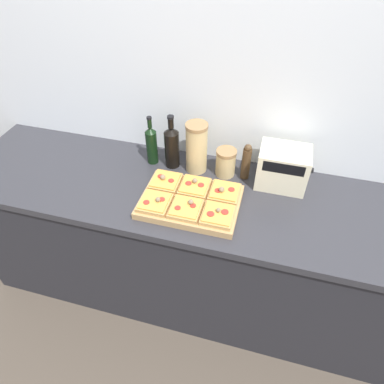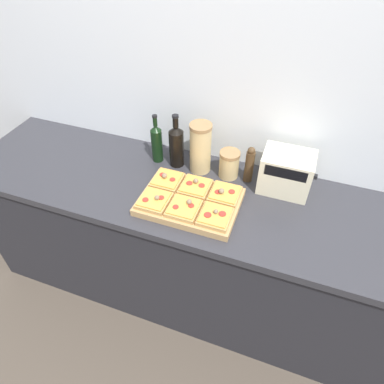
{
  "view_description": "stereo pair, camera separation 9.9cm",
  "coord_description": "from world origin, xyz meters",
  "px_view_note": "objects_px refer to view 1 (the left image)",
  "views": [
    {
      "loc": [
        0.29,
        -0.91,
        2.05
      ],
      "look_at": [
        -0.03,
        0.26,
        0.94
      ],
      "focal_mm": 32.0,
      "sensor_mm": 36.0,
      "label": 1
    },
    {
      "loc": [
        0.38,
        -0.88,
        2.05
      ],
      "look_at": [
        -0.03,
        0.26,
        0.94
      ],
      "focal_mm": 32.0,
      "sensor_mm": 36.0,
      "label": 2
    }
  ],
  "objects_px": {
    "wine_bottle": "(172,146)",
    "grain_jar_tall": "(196,148)",
    "olive_oil_bottle": "(152,144)",
    "pepper_mill": "(246,162)",
    "grain_jar_short": "(226,162)",
    "cutting_board": "(190,202)",
    "toaster_oven": "(283,167)"
  },
  "relations": [
    {
      "from": "wine_bottle",
      "to": "grain_jar_tall",
      "type": "height_order",
      "value": "wine_bottle"
    },
    {
      "from": "olive_oil_bottle",
      "to": "pepper_mill",
      "type": "height_order",
      "value": "olive_oil_bottle"
    },
    {
      "from": "wine_bottle",
      "to": "grain_jar_short",
      "type": "distance_m",
      "value": 0.3
    },
    {
      "from": "cutting_board",
      "to": "grain_jar_short",
      "type": "relative_size",
      "value": 3.12
    },
    {
      "from": "wine_bottle",
      "to": "grain_jar_short",
      "type": "relative_size",
      "value": 2.02
    },
    {
      "from": "olive_oil_bottle",
      "to": "toaster_oven",
      "type": "height_order",
      "value": "olive_oil_bottle"
    },
    {
      "from": "grain_jar_short",
      "to": "toaster_oven",
      "type": "xyz_separation_m",
      "value": [
        0.29,
        -0.0,
        0.03
      ]
    },
    {
      "from": "wine_bottle",
      "to": "grain_jar_tall",
      "type": "bearing_deg",
      "value": 0.0
    },
    {
      "from": "olive_oil_bottle",
      "to": "pepper_mill",
      "type": "bearing_deg",
      "value": 0.0
    },
    {
      "from": "wine_bottle",
      "to": "grain_jar_short",
      "type": "bearing_deg",
      "value": 0.0
    },
    {
      "from": "olive_oil_bottle",
      "to": "pepper_mill",
      "type": "xyz_separation_m",
      "value": [
        0.51,
        0.0,
        -0.01
      ]
    },
    {
      "from": "cutting_board",
      "to": "grain_jar_tall",
      "type": "relative_size",
      "value": 1.69
    },
    {
      "from": "olive_oil_bottle",
      "to": "wine_bottle",
      "type": "distance_m",
      "value": 0.12
    },
    {
      "from": "cutting_board",
      "to": "olive_oil_bottle",
      "type": "relative_size",
      "value": 1.67
    },
    {
      "from": "pepper_mill",
      "to": "olive_oil_bottle",
      "type": "bearing_deg",
      "value": 180.0
    },
    {
      "from": "wine_bottle",
      "to": "pepper_mill",
      "type": "xyz_separation_m",
      "value": [
        0.4,
        0.0,
        -0.02
      ]
    },
    {
      "from": "olive_oil_bottle",
      "to": "wine_bottle",
      "type": "relative_size",
      "value": 0.93
    },
    {
      "from": "cutting_board",
      "to": "pepper_mill",
      "type": "height_order",
      "value": "pepper_mill"
    },
    {
      "from": "toaster_oven",
      "to": "wine_bottle",
      "type": "bearing_deg",
      "value": 179.92
    },
    {
      "from": "toaster_oven",
      "to": "grain_jar_short",
      "type": "bearing_deg",
      "value": 179.83
    },
    {
      "from": "cutting_board",
      "to": "toaster_oven",
      "type": "relative_size",
      "value": 1.74
    },
    {
      "from": "cutting_board",
      "to": "wine_bottle",
      "type": "bearing_deg",
      "value": 122.78
    },
    {
      "from": "wine_bottle",
      "to": "pepper_mill",
      "type": "relative_size",
      "value": 1.48
    },
    {
      "from": "grain_jar_tall",
      "to": "grain_jar_short",
      "type": "height_order",
      "value": "grain_jar_tall"
    },
    {
      "from": "olive_oil_bottle",
      "to": "grain_jar_short",
      "type": "distance_m",
      "value": 0.41
    },
    {
      "from": "wine_bottle",
      "to": "pepper_mill",
      "type": "height_order",
      "value": "wine_bottle"
    },
    {
      "from": "grain_jar_tall",
      "to": "grain_jar_short",
      "type": "distance_m",
      "value": 0.17
    },
    {
      "from": "pepper_mill",
      "to": "toaster_oven",
      "type": "xyz_separation_m",
      "value": [
        0.18,
        -0.0,
        0.0
      ]
    },
    {
      "from": "pepper_mill",
      "to": "cutting_board",
      "type": "bearing_deg",
      "value": -128.46
    },
    {
      "from": "olive_oil_bottle",
      "to": "toaster_oven",
      "type": "xyz_separation_m",
      "value": [
        0.7,
        -0.0,
        -0.01
      ]
    },
    {
      "from": "cutting_board",
      "to": "grain_jar_short",
      "type": "height_order",
      "value": "grain_jar_short"
    },
    {
      "from": "grain_jar_short",
      "to": "pepper_mill",
      "type": "bearing_deg",
      "value": 0.0
    }
  ]
}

